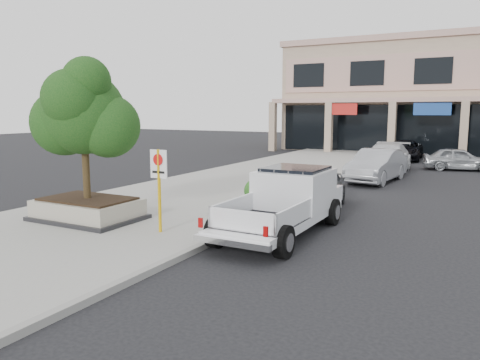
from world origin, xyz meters
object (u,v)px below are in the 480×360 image
no_parking_sign (159,179)px  curb_car_b (376,166)px  lot_car_a (459,159)px  planter_tree (90,113)px  planter (88,209)px  curb_car_d (404,150)px  curb_car_c (386,158)px  pickup_truck (281,203)px  curb_car_a (315,189)px

no_parking_sign → curb_car_b: 13.61m
no_parking_sign → lot_car_a: size_ratio=0.58×
no_parking_sign → lot_car_a: no_parking_sign is taller
no_parking_sign → planter_tree: bearing=173.6°
planter → planter_tree: planter_tree is taller
planter → curb_car_d: bearing=77.5°
no_parking_sign → curb_car_c: (2.81, 16.94, -0.81)m
pickup_truck → lot_car_a: size_ratio=1.48×
curb_car_b → planter_tree: bearing=-108.1°
planter_tree → no_parking_sign: (2.77, -0.31, -1.78)m
curb_car_a → curb_car_b: curb_car_b is taller
curb_car_b → pickup_truck: bearing=-84.9°
curb_car_c → pickup_truck: bearing=-92.5°
curb_car_a → curb_car_b: size_ratio=0.89×
curb_car_d → planter: bearing=-106.1°
pickup_truck → curb_car_b: 11.43m
curb_car_b → curb_car_d: size_ratio=0.96×
pickup_truck → curb_car_d: bearing=91.3°
no_parking_sign → curb_car_d: (2.51, 24.67, -0.93)m
pickup_truck → lot_car_a: pickup_truck is taller
curb_car_a → planter_tree: bearing=-142.0°
planter → no_parking_sign: bearing=-3.1°
planter_tree → no_parking_sign: bearing=-6.4°
planter_tree → pickup_truck: (5.61, 1.50, -2.50)m
pickup_truck → curb_car_d: (-0.33, 22.86, -0.21)m
planter_tree → curb_car_a: bearing=45.1°
curb_car_a → curb_car_d: 19.04m
planter → lot_car_a: lot_car_a is taller
lot_car_a → curb_car_c: bearing=120.2°
curb_car_b → lot_car_a: 7.56m
no_parking_sign → curb_car_a: bearing=65.8°
pickup_truck → curb_car_c: pickup_truck is taller
planter_tree → lot_car_a: 21.91m
planter → curb_car_d: (5.41, 24.52, 0.23)m
lot_car_a → planter: bearing=143.9°
pickup_truck → no_parking_sign: bearing=-147.0°
planter_tree → curb_car_a: planter_tree is taller
curb_car_c → curb_car_d: bearing=89.7°
curb_car_a → curb_car_d: bearing=83.0°
curb_car_c → curb_car_b: bearing=-88.9°
planter_tree → no_parking_sign: size_ratio=1.74×
planter_tree → curb_car_a: size_ratio=0.92×
no_parking_sign → curb_car_c: size_ratio=0.41×
planter → curb_car_b: size_ratio=0.66×
curb_car_c → lot_car_a: curb_car_c is taller
pickup_truck → curb_car_a: size_ratio=1.34×
curb_car_a → curb_car_b: (0.52, 7.61, 0.06)m
curb_car_a → curb_car_d: (-0.02, 19.04, -0.03)m
planter_tree → curb_car_c: 17.73m
curb_car_a → lot_car_a: bearing=68.1°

